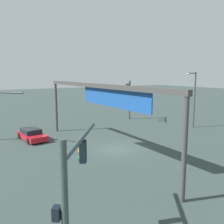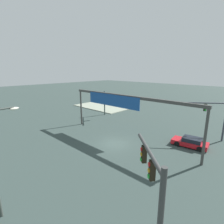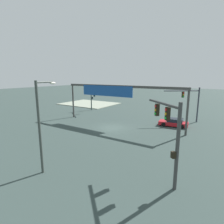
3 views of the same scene
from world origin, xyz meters
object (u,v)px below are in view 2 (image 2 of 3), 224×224
traffic_signal_opposite_side (215,113)px  traffic_signal_cross_street (105,101)px  traffic_signal_near_corner (153,195)px  sedan_car_approaching (190,142)px

traffic_signal_opposite_side → traffic_signal_cross_street: traffic_signal_opposite_side is taller
traffic_signal_near_corner → traffic_signal_opposite_side: (2.02, -19.39, -0.12)m
traffic_signal_opposite_side → sedan_car_approaching: traffic_signal_opposite_side is taller
traffic_signal_near_corner → sedan_car_approaching: size_ratio=1.36×
traffic_signal_near_corner → traffic_signal_cross_street: traffic_signal_near_corner is taller
sedan_car_approaching → traffic_signal_near_corner: bearing=96.0°
traffic_signal_cross_street → sedan_car_approaching: size_ratio=1.16×
traffic_signal_near_corner → traffic_signal_cross_street: bearing=3.2°
traffic_signal_opposite_side → sedan_car_approaching: bearing=31.5°
traffic_signal_opposite_side → sedan_car_approaching: (1.49, 3.92, -3.29)m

